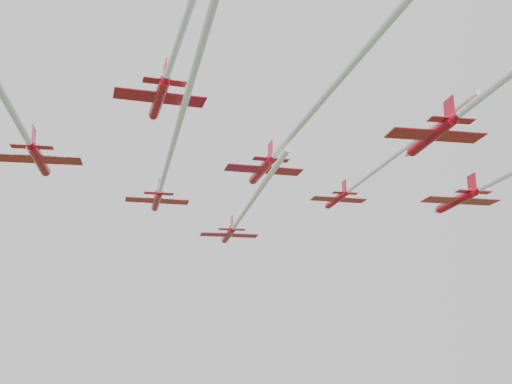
{
  "coord_description": "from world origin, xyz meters",
  "views": [
    {
      "loc": [
        -2.46,
        -81.14,
        38.08
      ],
      "look_at": [
        1.31,
        -2.29,
        59.91
      ],
      "focal_mm": 45.0,
      "sensor_mm": 36.0,
      "label": 1
    }
  ],
  "objects_px": {
    "jet_lead": "(238,221)",
    "jet_row2_right": "(361,181)",
    "jet_row2_left": "(166,170)",
    "jet_row3_left": "(13,113)",
    "jet_row3_mid": "(298,128)",
    "jet_row3_right": "(494,182)"
  },
  "relations": [
    {
      "from": "jet_lead",
      "to": "jet_row2_right",
      "type": "bearing_deg",
      "value": -50.7
    },
    {
      "from": "jet_row2_left",
      "to": "jet_lead",
      "type": "bearing_deg",
      "value": 56.98
    },
    {
      "from": "jet_row3_left",
      "to": "jet_row3_mid",
      "type": "relative_size",
      "value": 0.97
    },
    {
      "from": "jet_lead",
      "to": "jet_row3_left",
      "type": "xyz_separation_m",
      "value": [
        -20.45,
        -40.62,
        0.08
      ]
    },
    {
      "from": "jet_row3_mid",
      "to": "jet_row3_right",
      "type": "bearing_deg",
      "value": 8.89
    },
    {
      "from": "jet_row2_right",
      "to": "jet_row3_right",
      "type": "distance_m",
      "value": 17.8
    },
    {
      "from": "jet_row2_left",
      "to": "jet_row2_right",
      "type": "xyz_separation_m",
      "value": [
        24.55,
        6.38,
        0.77
      ]
    },
    {
      "from": "jet_lead",
      "to": "jet_row3_left",
      "type": "bearing_deg",
      "value": -124.31
    },
    {
      "from": "jet_row2_right",
      "to": "jet_row3_left",
      "type": "xyz_separation_m",
      "value": [
        -36.01,
        -26.05,
        -1.97
      ]
    },
    {
      "from": "jet_row2_left",
      "to": "jet_row2_right",
      "type": "relative_size",
      "value": 1.36
    },
    {
      "from": "jet_row3_mid",
      "to": "jet_row3_right",
      "type": "distance_m",
      "value": 24.18
    },
    {
      "from": "jet_lead",
      "to": "jet_row3_mid",
      "type": "bearing_deg",
      "value": -89.49
    },
    {
      "from": "jet_row3_left",
      "to": "jet_row3_mid",
      "type": "xyz_separation_m",
      "value": [
        25.49,
        5.23,
        1.09
      ]
    },
    {
      "from": "jet_row3_left",
      "to": "jet_row2_right",
      "type": "bearing_deg",
      "value": 29.99
    },
    {
      "from": "jet_row2_left",
      "to": "jet_row3_left",
      "type": "relative_size",
      "value": 1.05
    },
    {
      "from": "jet_lead",
      "to": "jet_row2_left",
      "type": "height_order",
      "value": "jet_row2_left"
    },
    {
      "from": "jet_row2_right",
      "to": "jet_row3_mid",
      "type": "bearing_deg",
      "value": -126.29
    },
    {
      "from": "jet_row3_mid",
      "to": "jet_row3_right",
      "type": "height_order",
      "value": "jet_row3_mid"
    },
    {
      "from": "jet_row3_mid",
      "to": "jet_row2_right",
      "type": "bearing_deg",
      "value": 52.07
    },
    {
      "from": "jet_row2_left",
      "to": "jet_row3_mid",
      "type": "xyz_separation_m",
      "value": [
        14.02,
        -14.44,
        -0.1
      ]
    },
    {
      "from": "jet_row2_right",
      "to": "jet_row3_right",
      "type": "relative_size",
      "value": 0.98
    },
    {
      "from": "jet_row2_left",
      "to": "jet_row3_mid",
      "type": "distance_m",
      "value": 20.13
    }
  ]
}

